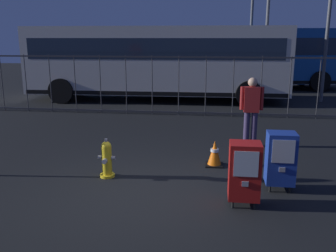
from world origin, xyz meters
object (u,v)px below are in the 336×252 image
Objects in this scene: fire_hydrant at (107,159)px; traffic_cone at (215,153)px; street_light_near_right at (268,8)px; newspaper_box_primary at (281,158)px; bus_near at (157,59)px; pedestrian at (251,108)px; bus_far at (240,55)px; newspaper_box_secondary at (244,171)px.

traffic_cone is at bearing 23.72° from fire_hydrant.
traffic_cone is 0.08× the size of street_light_near_right.
bus_near is at bearing 111.35° from newspaper_box_primary.
bus_far reaches higher than pedestrian.
street_light_near_right is (4.58, 1.63, 2.10)m from bus_near.
bus_far reaches higher than traffic_cone.
newspaper_box_secondary is 13.92m from bus_far.
newspaper_box_primary is at bearing -84.08° from pedestrian.
bus_near is 5.48m from bus_far.
newspaper_box_primary is 11.22m from street_light_near_right.
newspaper_box_secondary is 0.16× the size of street_light_near_right.
street_light_near_right is at bearing 80.83° from pedestrian.
street_light_near_right is (1.04, 10.69, 3.23)m from newspaper_box_primary.
bus_far is (0.77, 13.85, 1.14)m from newspaper_box_secondary.
bus_near reaches higher than newspaper_box_secondary.
bus_far is at bearing 87.95° from pedestrian.
newspaper_box_secondary is at bearing -96.77° from pedestrian.
street_light_near_right is at bearing -77.72° from bus_far.
fire_hydrant is at bearing -112.51° from bus_far.
newspaper_box_primary reaches higher than traffic_cone.
fire_hydrant is 1.41× the size of traffic_cone.
newspaper_box_secondary is 1.92× the size of traffic_cone.
bus_near is at bearing -140.18° from bus_far.
pedestrian is 7.28m from bus_near.
pedestrian is at bearing -100.47° from bus_far.
newspaper_box_secondary is at bearing -98.48° from street_light_near_right.
traffic_cone is at bearing -104.22° from bus_far.
bus_far is at bearing 84.20° from traffic_cone.
fire_hydrant is 0.45× the size of pedestrian.
traffic_cone is 12.20m from bus_far.
newspaper_box_primary is 0.10× the size of bus_near.
newspaper_box_primary is 13.20m from bus_far.
pedestrian is 0.26× the size of street_light_near_right.
newspaper_box_secondary is 0.61× the size of pedestrian.
fire_hydrant is at bearing 176.15° from newspaper_box_primary.
newspaper_box_primary is (3.14, -0.21, 0.22)m from fire_hydrant.
bus_far is (3.25, 12.94, 1.36)m from fire_hydrant.
pedestrian is 0.16× the size of bus_near.
bus_near is (-0.40, 8.85, 1.36)m from fire_hydrant.
bus_near is 0.98× the size of bus_far.
newspaper_box_secondary is 1.88m from traffic_cone.
bus_near is at bearing -160.40° from street_light_near_right.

